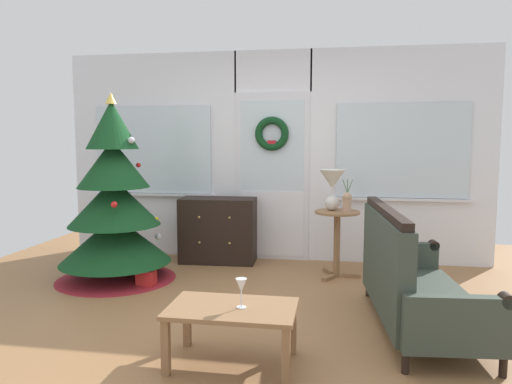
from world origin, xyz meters
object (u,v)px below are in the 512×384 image
side_table (337,230)px  table_lamp (332,184)px  dresser_cabinet (218,230)px  settee_sofa (409,281)px  flower_vase (347,201)px  wine_glass (241,287)px  gift_box (146,278)px  coffee_table (232,315)px  christmas_tree (114,211)px

side_table → table_lamp: table_lamp is taller
dresser_cabinet → settee_sofa: 2.65m
dresser_cabinet → flower_vase: flower_vase is taller
settee_sofa → flower_vase: (-0.46, 1.29, 0.46)m
wine_glass → gift_box: bearing=130.2°
dresser_cabinet → side_table: (1.42, -0.42, 0.12)m
settee_sofa → wine_glass: bearing=-144.3°
side_table → table_lamp: size_ratio=1.64×
dresser_cabinet → wine_glass: dresser_cabinet is taller
flower_vase → wine_glass: size_ratio=1.79×
wine_glass → coffee_table: bearing=169.4°
dresser_cabinet → table_lamp: (1.36, -0.38, 0.61)m
side_table → coffee_table: 2.29m
table_lamp → coffee_table: size_ratio=0.52×
christmas_tree → wine_glass: 2.43m
coffee_table → settee_sofa: bearing=33.9°
christmas_tree → dresser_cabinet: size_ratio=2.14×
flower_vase → wine_glass: 2.27m
christmas_tree → coffee_table: 2.40m
coffee_table → wine_glass: size_ratio=4.31×
christmas_tree → gift_box: christmas_tree is taller
side_table → settee_sofa: bearing=-67.4°
settee_sofa → flower_vase: size_ratio=4.86×
settee_sofa → side_table: settee_sofa is taller
settee_sofa → side_table: 1.47m
christmas_tree → dresser_cabinet: christmas_tree is taller
coffee_table → gift_box: bearing=129.0°
dresser_cabinet → flower_vase: size_ratio=2.62×
wine_glass → gift_box: 2.04m
dresser_cabinet → gift_box: (-0.48, -1.09, -0.30)m
side_table → coffee_table: side_table is taller
christmas_tree → gift_box: bearing=-25.2°
side_table → wine_glass: side_table is taller
christmas_tree → side_table: bearing=11.5°
coffee_table → gift_box: coffee_table is taller
coffee_table → side_table: bearing=72.8°
settee_sofa → table_lamp: (-0.62, 1.39, 0.63)m
dresser_cabinet → side_table: size_ratio=1.27×
gift_box → side_table: bearing=19.4°
settee_sofa → coffee_table: 1.49m
table_lamp → gift_box: (-1.84, -0.71, -0.92)m
dresser_cabinet → side_table: dresser_cabinet is taller
table_lamp → gift_box: 2.17m
dresser_cabinet → gift_box: size_ratio=5.38×
table_lamp → wine_glass: size_ratio=2.26×
table_lamp → flower_vase: size_ratio=1.26×
settee_sofa → gift_box: (-2.46, 0.68, -0.29)m
dresser_cabinet → coffee_table: size_ratio=1.09×
settee_sofa → gift_box: settee_sofa is taller
side_table → coffee_table: size_ratio=0.86×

